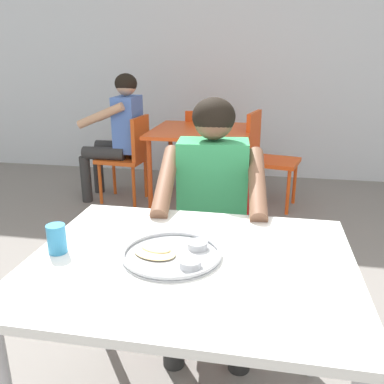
{
  "coord_description": "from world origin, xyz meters",
  "views": [
    {
      "loc": [
        0.16,
        -1.24,
        1.37
      ],
      "look_at": [
        -0.1,
        0.2,
        0.88
      ],
      "focal_mm": 38.2,
      "sensor_mm": 36.0,
      "label": 1
    }
  ],
  "objects_px": {
    "chair_red_far": "(205,142)",
    "patron_background": "(119,126)",
    "thali_tray": "(172,254)",
    "table_background_red": "(201,138)",
    "diner_foreground": "(212,201)",
    "chair_red_right": "(265,153)",
    "table_foreground": "(191,279)",
    "chair_foreground": "(214,228)",
    "chair_red_left": "(130,154)",
    "drinking_cup": "(57,238)"
  },
  "relations": [
    {
      "from": "chair_red_far",
      "to": "patron_background",
      "type": "distance_m",
      "value": 0.97
    },
    {
      "from": "thali_tray",
      "to": "table_background_red",
      "type": "height_order",
      "value": "thali_tray"
    },
    {
      "from": "diner_foreground",
      "to": "chair_red_right",
      "type": "relative_size",
      "value": 1.35
    },
    {
      "from": "thali_tray",
      "to": "diner_foreground",
      "type": "relative_size",
      "value": 0.28
    },
    {
      "from": "table_foreground",
      "to": "thali_tray",
      "type": "relative_size",
      "value": 3.2
    },
    {
      "from": "chair_foreground",
      "to": "chair_red_right",
      "type": "height_order",
      "value": "chair_red_right"
    },
    {
      "from": "chair_red_far",
      "to": "thali_tray",
      "type": "bearing_deg",
      "value": -83.3
    },
    {
      "from": "table_foreground",
      "to": "chair_red_left",
      "type": "bearing_deg",
      "value": 113.34
    },
    {
      "from": "diner_foreground",
      "to": "patron_background",
      "type": "relative_size",
      "value": 0.98
    },
    {
      "from": "patron_background",
      "to": "chair_red_far",
      "type": "bearing_deg",
      "value": 37.9
    },
    {
      "from": "chair_foreground",
      "to": "diner_foreground",
      "type": "height_order",
      "value": "diner_foreground"
    },
    {
      "from": "thali_tray",
      "to": "chair_red_left",
      "type": "xyz_separation_m",
      "value": [
        -0.98,
        2.42,
        -0.26
      ]
    },
    {
      "from": "thali_tray",
      "to": "chair_red_right",
      "type": "relative_size",
      "value": 0.38
    },
    {
      "from": "diner_foreground",
      "to": "chair_red_left",
      "type": "relative_size",
      "value": 1.43
    },
    {
      "from": "diner_foreground",
      "to": "patron_background",
      "type": "height_order",
      "value": "patron_background"
    },
    {
      "from": "chair_red_left",
      "to": "table_background_red",
      "type": "bearing_deg",
      "value": 4.63
    },
    {
      "from": "chair_red_left",
      "to": "chair_red_far",
      "type": "bearing_deg",
      "value": 45.24
    },
    {
      "from": "diner_foreground",
      "to": "thali_tray",
      "type": "bearing_deg",
      "value": -94.07
    },
    {
      "from": "table_foreground",
      "to": "table_background_red",
      "type": "relative_size",
      "value": 1.19
    },
    {
      "from": "drinking_cup",
      "to": "chair_red_left",
      "type": "xyz_separation_m",
      "value": [
        -0.59,
        2.46,
        -0.3
      ]
    },
    {
      "from": "table_background_red",
      "to": "patron_background",
      "type": "distance_m",
      "value": 0.8
    },
    {
      "from": "chair_foreground",
      "to": "table_background_red",
      "type": "bearing_deg",
      "value": 101.71
    },
    {
      "from": "diner_foreground",
      "to": "chair_red_left",
      "type": "bearing_deg",
      "value": 119.91
    },
    {
      "from": "table_background_red",
      "to": "chair_red_far",
      "type": "height_order",
      "value": "chair_red_far"
    },
    {
      "from": "table_background_red",
      "to": "table_foreground",
      "type": "bearing_deg",
      "value": -81.52
    },
    {
      "from": "diner_foreground",
      "to": "patron_background",
      "type": "xyz_separation_m",
      "value": [
        -1.14,
        1.84,
        0.02
      ]
    },
    {
      "from": "table_background_red",
      "to": "chair_foreground",
      "type": "bearing_deg",
      "value": -78.29
    },
    {
      "from": "chair_red_far",
      "to": "patron_background",
      "type": "relative_size",
      "value": 0.68
    },
    {
      "from": "table_foreground",
      "to": "chair_red_right",
      "type": "bearing_deg",
      "value": 85.1
    },
    {
      "from": "table_foreground",
      "to": "chair_red_left",
      "type": "height_order",
      "value": "chair_red_left"
    },
    {
      "from": "diner_foreground",
      "to": "table_background_red",
      "type": "relative_size",
      "value": 1.31
    },
    {
      "from": "thali_tray",
      "to": "chair_red_far",
      "type": "height_order",
      "value": "chair_red_far"
    },
    {
      "from": "table_foreground",
      "to": "patron_background",
      "type": "bearing_deg",
      "value": 115.07
    },
    {
      "from": "thali_tray",
      "to": "chair_foreground",
      "type": "distance_m",
      "value": 0.89
    },
    {
      "from": "chair_foreground",
      "to": "table_background_red",
      "type": "distance_m",
      "value": 1.67
    },
    {
      "from": "chair_red_right",
      "to": "patron_background",
      "type": "bearing_deg",
      "value": -177.13
    },
    {
      "from": "thali_tray",
      "to": "chair_red_left",
      "type": "relative_size",
      "value": 0.41
    },
    {
      "from": "diner_foreground",
      "to": "patron_background",
      "type": "distance_m",
      "value": 2.17
    },
    {
      "from": "table_foreground",
      "to": "thali_tray",
      "type": "xyz_separation_m",
      "value": [
        -0.06,
        0.01,
        0.09
      ]
    },
    {
      "from": "chair_foreground",
      "to": "patron_background",
      "type": "relative_size",
      "value": 0.66
    },
    {
      "from": "table_foreground",
      "to": "table_background_red",
      "type": "height_order",
      "value": "table_foreground"
    },
    {
      "from": "table_foreground",
      "to": "chair_red_left",
      "type": "xyz_separation_m",
      "value": [
        -1.05,
        2.43,
        -0.18
      ]
    },
    {
      "from": "chair_red_right",
      "to": "chair_foreground",
      "type": "bearing_deg",
      "value": -98.45
    },
    {
      "from": "patron_background",
      "to": "table_background_red",
      "type": "bearing_deg",
      "value": -0.02
    },
    {
      "from": "chair_red_right",
      "to": "chair_red_far",
      "type": "distance_m",
      "value": 0.82
    },
    {
      "from": "diner_foreground",
      "to": "chair_red_left",
      "type": "distance_m",
      "value": 2.08
    },
    {
      "from": "drinking_cup",
      "to": "chair_foreground",
      "type": "height_order",
      "value": "drinking_cup"
    },
    {
      "from": "chair_red_right",
      "to": "table_foreground",
      "type": "bearing_deg",
      "value": -94.9
    },
    {
      "from": "diner_foreground",
      "to": "table_background_red",
      "type": "height_order",
      "value": "diner_foreground"
    },
    {
      "from": "drinking_cup",
      "to": "patron_background",
      "type": "height_order",
      "value": "patron_background"
    }
  ]
}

